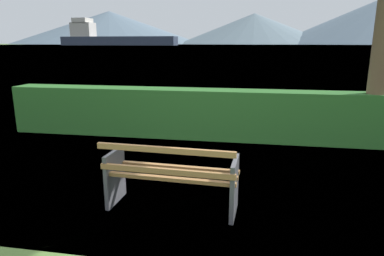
# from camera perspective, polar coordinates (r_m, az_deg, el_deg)

# --- Properties ---
(ground_plane) EXTENTS (1400.00, 1400.00, 0.00)m
(ground_plane) POSITION_cam_1_polar(r_m,az_deg,el_deg) (4.32, -3.19, -13.04)
(ground_plane) COLOR #567A38
(water_surface) EXTENTS (620.00, 620.00, 0.00)m
(water_surface) POSITION_cam_1_polar(r_m,az_deg,el_deg) (312.63, 10.13, 13.47)
(water_surface) COLOR #6B8EA3
(water_surface) RESTS_ON ground_plane
(park_bench) EXTENTS (1.60, 0.65, 0.87)m
(park_bench) POSITION_cam_1_polar(r_m,az_deg,el_deg) (4.10, -3.49, -8.13)
(park_bench) COLOR #A0703F
(park_bench) RESTS_ON ground_plane
(hedge_row) EXTENTS (8.64, 0.60, 1.03)m
(hedge_row) POSITION_cam_1_polar(r_m,az_deg,el_deg) (7.19, 2.63, 2.37)
(hedge_row) COLOR #2D6B28
(hedge_row) RESTS_ON ground_plane
(cargo_ship_large) EXTENTS (100.89, 18.47, 22.54)m
(cargo_ship_large) POSITION_cam_1_polar(r_m,az_deg,el_deg) (307.44, -13.59, 14.47)
(cargo_ship_large) COLOR #2D384C
(cargo_ship_large) RESTS_ON water_surface
(distant_hills) EXTENTS (825.55, 377.17, 78.55)m
(distant_hills) POSITION_cam_1_polar(r_m,az_deg,el_deg) (594.79, 13.31, 16.73)
(distant_hills) COLOR slate
(distant_hills) RESTS_ON ground_plane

